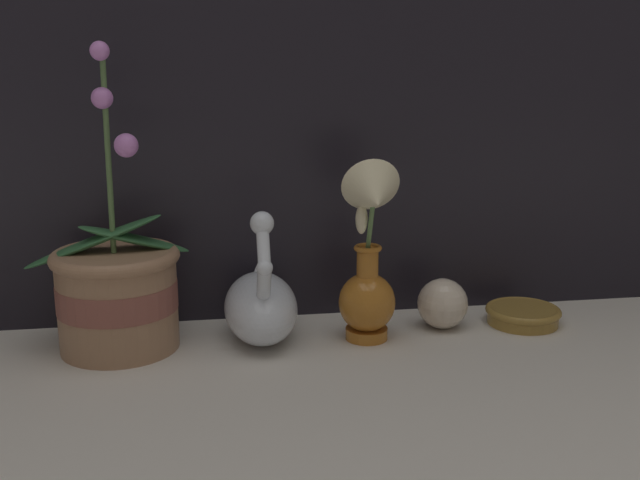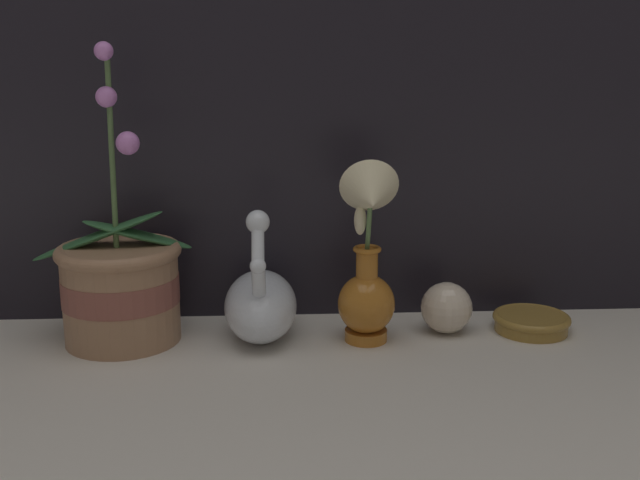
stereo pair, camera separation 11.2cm
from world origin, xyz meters
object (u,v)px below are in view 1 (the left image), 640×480
orchid_potted_plant (117,290)px  amber_dish (523,314)px  swan_figurine (261,304)px  glass_sphere (443,304)px  blue_vase (369,267)px

orchid_potted_plant → amber_dish: size_ratio=3.67×
orchid_potted_plant → swan_figurine: bearing=0.5°
orchid_potted_plant → glass_sphere: (0.50, 0.01, -0.05)m
orchid_potted_plant → blue_vase: size_ratio=1.57×
swan_figurine → glass_sphere: bearing=0.9°
orchid_potted_plant → amber_dish: (0.63, 0.00, -0.07)m
orchid_potted_plant → glass_sphere: bearing=0.7°
orchid_potted_plant → blue_vase: (0.37, -0.03, 0.03)m
swan_figurine → blue_vase: blue_vase is taller
blue_vase → glass_sphere: blue_vase is taller
blue_vase → glass_sphere: 0.15m
orchid_potted_plant → swan_figurine: 0.21m
amber_dish → glass_sphere: bearing=179.0°
swan_figurine → glass_sphere: swan_figurine is taller
swan_figurine → glass_sphere: size_ratio=2.63×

